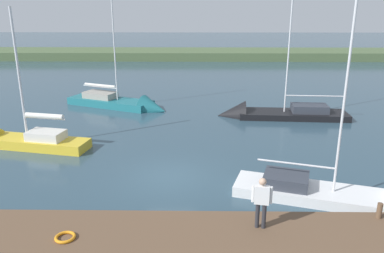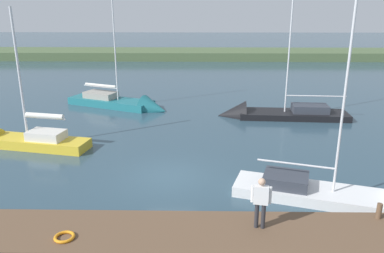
{
  "view_description": "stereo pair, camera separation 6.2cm",
  "coord_description": "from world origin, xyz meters",
  "px_view_note": "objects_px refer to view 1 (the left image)",
  "views": [
    {
      "loc": [
        -1.3,
        16.64,
        7.8
      ],
      "look_at": [
        -1.03,
        -2.39,
        1.78
      ],
      "focal_mm": 36.09,
      "sensor_mm": 36.0,
      "label": 1
    },
    {
      "loc": [
        -1.37,
        16.64,
        7.8
      ],
      "look_at": [
        -1.03,
        -2.39,
        1.78
      ],
      "focal_mm": 36.09,
      "sensor_mm": 36.0,
      "label": 2
    }
  ],
  "objects_px": {
    "sailboat_inner_slip": "(341,200)",
    "sailboat_far_left": "(270,116)",
    "sailboat_outer_mooring": "(124,105)",
    "mooring_post_near": "(379,211)",
    "life_ring_buoy": "(65,237)",
    "sailboat_mid_channel": "(25,142)",
    "person_on_dock": "(262,199)"
  },
  "relations": [
    {
      "from": "mooring_post_near",
      "to": "sailboat_mid_channel",
      "type": "distance_m",
      "value": 18.46
    },
    {
      "from": "life_ring_buoy",
      "to": "sailboat_inner_slip",
      "type": "bearing_deg",
      "value": -159.15
    },
    {
      "from": "mooring_post_near",
      "to": "sailboat_far_left",
      "type": "distance_m",
      "value": 15.2
    },
    {
      "from": "sailboat_mid_channel",
      "to": "sailboat_far_left",
      "type": "xyz_separation_m",
      "value": [
        -15.19,
        -6.33,
        -0.15
      ]
    },
    {
      "from": "person_on_dock",
      "to": "sailboat_outer_mooring",
      "type": "bearing_deg",
      "value": -145.66
    },
    {
      "from": "sailboat_mid_channel",
      "to": "sailboat_inner_slip",
      "type": "xyz_separation_m",
      "value": [
        -15.84,
        6.35,
        -0.17
      ]
    },
    {
      "from": "sailboat_mid_channel",
      "to": "person_on_dock",
      "type": "bearing_deg",
      "value": 153.32
    },
    {
      "from": "mooring_post_near",
      "to": "sailboat_inner_slip",
      "type": "bearing_deg",
      "value": -81.73
    },
    {
      "from": "life_ring_buoy",
      "to": "sailboat_outer_mooring",
      "type": "distance_m",
      "value": 19.19
    },
    {
      "from": "sailboat_inner_slip",
      "to": "sailboat_mid_channel",
      "type": "bearing_deg",
      "value": 175.42
    },
    {
      "from": "sailboat_outer_mooring",
      "to": "sailboat_far_left",
      "type": "relative_size",
      "value": 0.92
    },
    {
      "from": "sailboat_outer_mooring",
      "to": "sailboat_inner_slip",
      "type": "relative_size",
      "value": 1.06
    },
    {
      "from": "sailboat_far_left",
      "to": "person_on_dock",
      "type": "xyz_separation_m",
      "value": [
        3.18,
        15.79,
        1.68
      ]
    },
    {
      "from": "life_ring_buoy",
      "to": "person_on_dock",
      "type": "xyz_separation_m",
      "value": [
        -6.26,
        -0.74,
        0.99
      ]
    },
    {
      "from": "mooring_post_near",
      "to": "sailboat_inner_slip",
      "type": "xyz_separation_m",
      "value": [
        0.36,
        -2.45,
        -0.94
      ]
    },
    {
      "from": "sailboat_outer_mooring",
      "to": "sailboat_mid_channel",
      "type": "bearing_deg",
      "value": -91.32
    },
    {
      "from": "sailboat_far_left",
      "to": "sailboat_outer_mooring",
      "type": "bearing_deg",
      "value": -9.55
    },
    {
      "from": "life_ring_buoy",
      "to": "sailboat_outer_mooring",
      "type": "bearing_deg",
      "value": -85.12
    },
    {
      "from": "sailboat_inner_slip",
      "to": "sailboat_far_left",
      "type": "relative_size",
      "value": 0.87
    },
    {
      "from": "mooring_post_near",
      "to": "person_on_dock",
      "type": "xyz_separation_m",
      "value": [
        4.2,
        0.65,
        0.76
      ]
    },
    {
      "from": "sailboat_mid_channel",
      "to": "sailboat_far_left",
      "type": "distance_m",
      "value": 16.45
    },
    {
      "from": "life_ring_buoy",
      "to": "sailboat_far_left",
      "type": "relative_size",
      "value": 0.06
    },
    {
      "from": "life_ring_buoy",
      "to": "person_on_dock",
      "type": "height_order",
      "value": "person_on_dock"
    },
    {
      "from": "life_ring_buoy",
      "to": "sailboat_outer_mooring",
      "type": "relative_size",
      "value": 0.06
    },
    {
      "from": "sailboat_mid_channel",
      "to": "sailboat_inner_slip",
      "type": "relative_size",
      "value": 0.86
    },
    {
      "from": "sailboat_outer_mooring",
      "to": "person_on_dock",
      "type": "relative_size",
      "value": 5.8
    },
    {
      "from": "sailboat_inner_slip",
      "to": "sailboat_far_left",
      "type": "height_order",
      "value": "sailboat_far_left"
    },
    {
      "from": "sailboat_inner_slip",
      "to": "person_on_dock",
      "type": "height_order",
      "value": "sailboat_inner_slip"
    },
    {
      "from": "sailboat_outer_mooring",
      "to": "person_on_dock",
      "type": "xyz_separation_m",
      "value": [
        -7.89,
        18.37,
        1.61
      ]
    },
    {
      "from": "mooring_post_near",
      "to": "sailboat_outer_mooring",
      "type": "bearing_deg",
      "value": -55.7
    },
    {
      "from": "life_ring_buoy",
      "to": "mooring_post_near",
      "type": "bearing_deg",
      "value": -172.41
    },
    {
      "from": "sailboat_mid_channel",
      "to": "person_on_dock",
      "type": "relative_size",
      "value": 4.71
    }
  ]
}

